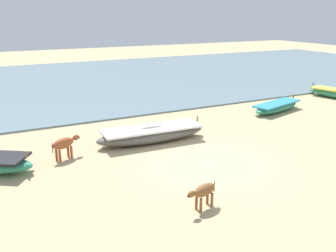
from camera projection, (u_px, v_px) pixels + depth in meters
ground at (207, 164)px, 11.65m from camera, size 80.00×80.00×0.00m
sea_water at (79, 81)px, 25.29m from camera, size 60.00×20.00×0.08m
fishing_boat_1 at (277, 107)px, 17.70m from camera, size 3.31×1.69×0.63m
fishing_boat_5 at (152, 134)px, 13.53m from camera, size 4.16×1.30×0.75m
calf_near_brown at (204, 191)px, 8.89m from camera, size 0.93×0.45×0.62m
calf_far_rust at (64, 144)px, 11.90m from camera, size 1.04×0.66×0.71m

